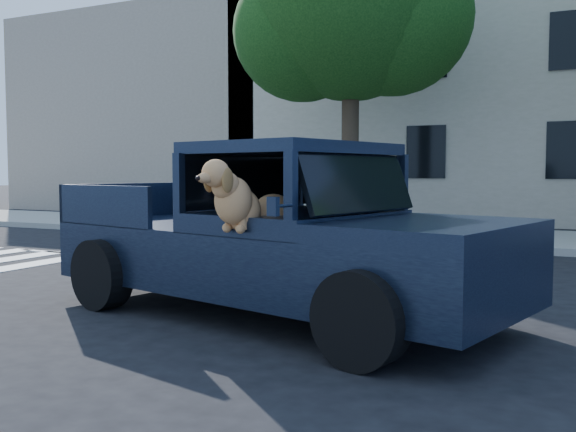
{
  "coord_description": "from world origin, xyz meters",
  "views": [
    {
      "loc": [
        1.79,
        -5.93,
        1.61
      ],
      "look_at": [
        -1.08,
        -0.03,
        1.15
      ],
      "focal_mm": 40.0,
      "sensor_mm": 36.0,
      "label": 1
    }
  ],
  "objects": [
    {
      "name": "far_sidewalk",
      "position": [
        0.0,
        9.2,
        0.07
      ],
      "size": [
        60.0,
        4.0,
        0.15
      ],
      "primitive_type": "cube",
      "color": "gray",
      "rests_on": "ground"
    },
    {
      "name": "building_left",
      "position": [
        -15.0,
        16.5,
        4.0
      ],
      "size": [
        12.0,
        6.0,
        8.0
      ],
      "primitive_type": "cube",
      "color": "tan",
      "rests_on": "ground"
    },
    {
      "name": "ground",
      "position": [
        0.0,
        0.0,
        0.0
      ],
      "size": [
        120.0,
        120.0,
        0.0
      ],
      "primitive_type": "plane",
      "color": "black",
      "rests_on": "ground"
    },
    {
      "name": "street_tree_left",
      "position": [
        -3.97,
        9.62,
        5.71
      ],
      "size": [
        6.0,
        5.2,
        8.6
      ],
      "color": "#332619",
      "rests_on": "ground"
    },
    {
      "name": "pickup_truck",
      "position": [
        -1.52,
        0.37,
        0.65
      ],
      "size": [
        5.68,
        3.34,
        1.91
      ],
      "rotation": [
        0.0,
        0.0,
        -0.24
      ],
      "color": "black",
      "rests_on": "ground"
    }
  ]
}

